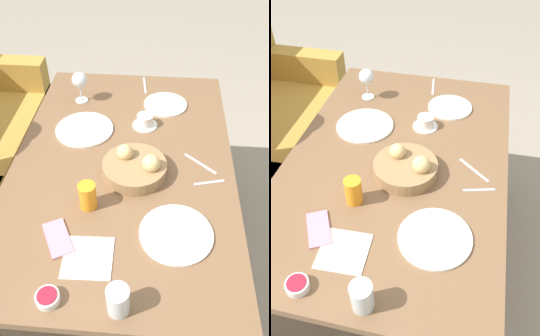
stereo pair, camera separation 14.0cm
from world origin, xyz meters
TOP-DOWN VIEW (x-y plane):
  - ground_plane at (0.00, 0.00)m, footprint 10.00×10.00m
  - dining_table at (0.00, 0.00)m, footprint 1.42×0.91m
  - bread_basket at (-0.08, -0.06)m, footprint 0.25×0.25m
  - plate_near_left at (-0.36, -0.22)m, footprint 0.25×0.25m
  - plate_near_right at (0.42, -0.17)m, footprint 0.21×0.21m
  - plate_far_center at (0.19, 0.20)m, footprint 0.26×0.26m
  - juice_glass at (-0.26, 0.10)m, footprint 0.06×0.06m
  - water_tumbler at (-0.64, -0.06)m, footprint 0.07×0.07m
  - wine_glass at (0.43, 0.26)m, footprint 0.08×0.08m
  - coffee_cup at (0.24, -0.08)m, footprint 0.12×0.12m
  - jam_bowl_berry at (-0.63, 0.15)m, footprint 0.07×0.07m
  - fork_silver at (-0.00, -0.32)m, footprint 0.12×0.13m
  - knife_silver at (0.61, -0.05)m, footprint 0.16×0.03m
  - spoon_coffee at (-0.11, -0.35)m, footprint 0.04×0.12m
  - napkin at (-0.48, 0.06)m, footprint 0.17×0.17m
  - cell_phone at (-0.41, 0.18)m, footprint 0.17×0.14m

SIDE VIEW (x-z plane):
  - ground_plane at x=0.00m, z-range 0.00..0.00m
  - dining_table at x=0.00m, z-range 0.27..0.98m
  - fork_silver at x=0.00m, z-range 0.71..0.71m
  - knife_silver at x=0.61m, z-range 0.71..0.71m
  - spoon_coffee at x=-0.11m, z-range 0.71..0.71m
  - napkin at x=-0.48m, z-range 0.71..0.71m
  - cell_phone at x=-0.41m, z-range 0.71..0.72m
  - plate_near_left at x=-0.36m, z-range 0.71..0.72m
  - plate_near_right at x=0.42m, z-range 0.71..0.72m
  - plate_far_center at x=0.19m, z-range 0.71..0.72m
  - jam_bowl_berry at x=-0.63m, z-range 0.71..0.74m
  - coffee_cup at x=0.24m, z-range 0.71..0.76m
  - bread_basket at x=-0.08m, z-range 0.69..0.80m
  - water_tumbler at x=-0.64m, z-range 0.71..0.81m
  - juice_glass at x=-0.26m, z-range 0.71..0.82m
  - wine_glass at x=0.43m, z-range 0.74..0.90m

